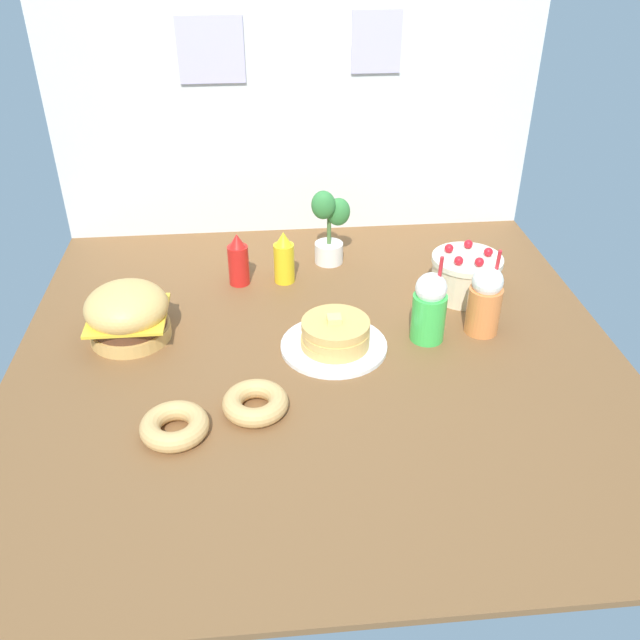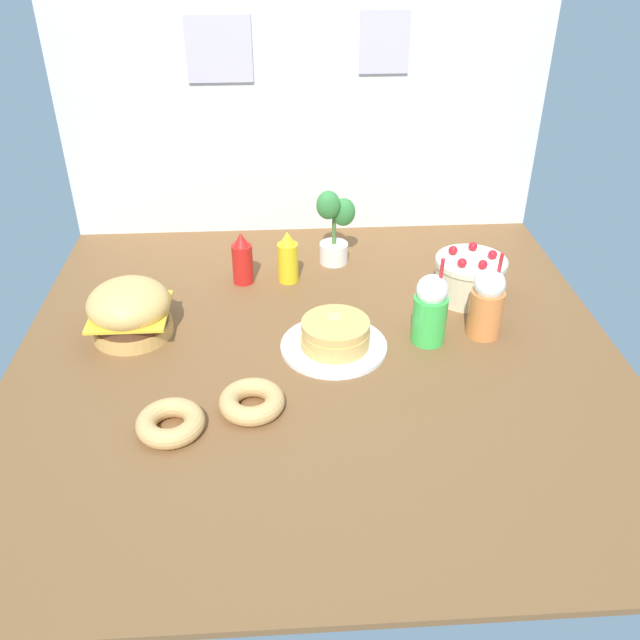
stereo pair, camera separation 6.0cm
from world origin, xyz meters
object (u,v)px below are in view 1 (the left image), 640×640
(cream_soda_cup, at_px, (429,307))
(pancake_stack, at_px, (335,337))
(burger, at_px, (128,314))
(ketchup_bottle, at_px, (238,261))
(mustard_bottle, at_px, (284,259))
(donut_chocolate, at_px, (255,402))
(potted_plant, at_px, (329,224))
(layer_cake, at_px, (465,275))
(orange_float_cup, at_px, (485,300))
(donut_pink_glaze, at_px, (174,426))

(cream_soda_cup, bearing_deg, pancake_stack, -174.57)
(burger, height_order, ketchup_bottle, ketchup_bottle)
(burger, distance_m, mustard_bottle, 0.63)
(mustard_bottle, bearing_deg, burger, -147.51)
(burger, relative_size, donut_chocolate, 1.43)
(ketchup_bottle, distance_m, potted_plant, 0.39)
(cream_soda_cup, distance_m, potted_plant, 0.64)
(pancake_stack, xyz_separation_m, donut_chocolate, (-0.26, -0.29, -0.01))
(layer_cake, distance_m, mustard_bottle, 0.67)
(layer_cake, distance_m, cream_soda_cup, 0.34)
(layer_cake, xyz_separation_m, ketchup_bottle, (-0.82, 0.16, 0.02))
(burger, height_order, cream_soda_cup, cream_soda_cup)
(burger, xyz_separation_m, orange_float_cup, (1.17, -0.07, 0.03))
(ketchup_bottle, height_order, donut_chocolate, ketchup_bottle)
(pancake_stack, relative_size, mustard_bottle, 1.70)
(burger, xyz_separation_m, mustard_bottle, (0.53, 0.34, 0.00))
(cream_soda_cup, distance_m, donut_chocolate, 0.66)
(orange_float_cup, xyz_separation_m, donut_chocolate, (-0.77, -0.35, -0.09))
(mustard_bottle, relative_size, orange_float_cup, 0.67)
(mustard_bottle, xyz_separation_m, donut_pink_glaze, (-0.34, -0.84, -0.06))
(layer_cake, bearing_deg, burger, -171.60)
(cream_soda_cup, height_order, donut_pink_glaze, cream_soda_cup)
(burger, distance_m, pancake_stack, 0.68)
(layer_cake, distance_m, orange_float_cup, 0.25)
(burger, height_order, potted_plant, potted_plant)
(layer_cake, xyz_separation_m, potted_plant, (-0.47, 0.30, 0.09))
(ketchup_bottle, xyz_separation_m, potted_plant, (0.35, 0.14, 0.07))
(donut_pink_glaze, bearing_deg, mustard_bottle, 67.68)
(layer_cake, bearing_deg, ketchup_bottle, 168.82)
(layer_cake, height_order, potted_plant, potted_plant)
(orange_float_cup, xyz_separation_m, potted_plant, (-0.46, 0.55, 0.05))
(layer_cake, xyz_separation_m, donut_chocolate, (-0.77, -0.59, -0.05))
(layer_cake, distance_m, potted_plant, 0.57)
(donut_pink_glaze, bearing_deg, layer_cake, 34.05)
(burger, height_order, mustard_bottle, mustard_bottle)
(ketchup_bottle, height_order, mustard_bottle, same)
(burger, height_order, orange_float_cup, orange_float_cup)
(pancake_stack, relative_size, potted_plant, 1.11)
(mustard_bottle, bearing_deg, donut_chocolate, -99.13)
(burger, bearing_deg, pancake_stack, -10.87)
(orange_float_cup, bearing_deg, donut_chocolate, -155.60)
(cream_soda_cup, relative_size, orange_float_cup, 1.00)
(pancake_stack, relative_size, layer_cake, 1.36)
(burger, distance_m, cream_soda_cup, 0.99)
(cream_soda_cup, xyz_separation_m, donut_chocolate, (-0.57, -0.32, -0.09))
(potted_plant, bearing_deg, donut_chocolate, -108.70)
(pancake_stack, bearing_deg, orange_float_cup, 6.36)
(cream_soda_cup, relative_size, donut_chocolate, 1.61)
(burger, relative_size, layer_cake, 1.06)
(orange_float_cup, distance_m, donut_chocolate, 0.85)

